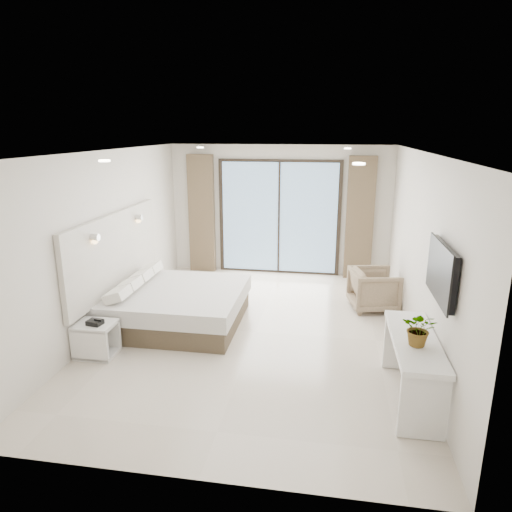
% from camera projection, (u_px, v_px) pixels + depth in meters
% --- Properties ---
extents(ground, '(6.20, 6.20, 0.00)m').
position_uv_depth(ground, '(255.00, 332.00, 6.98)').
color(ground, beige).
rests_on(ground, ground).
extents(room_shell, '(4.62, 6.22, 2.72)m').
position_uv_depth(room_shell, '(251.00, 221.00, 7.29)').
color(room_shell, silver).
rests_on(room_shell, ground).
extents(bed, '(2.03, 1.93, 0.71)m').
position_uv_depth(bed, '(176.00, 305.00, 7.23)').
color(bed, brown).
rests_on(bed, ground).
extents(nightstand, '(0.52, 0.43, 0.47)m').
position_uv_depth(nightstand, '(96.00, 339.00, 6.20)').
color(nightstand, white).
rests_on(nightstand, ground).
extents(phone, '(0.22, 0.18, 0.06)m').
position_uv_depth(phone, '(95.00, 322.00, 6.08)').
color(phone, black).
rests_on(phone, nightstand).
extents(console_desk, '(0.49, 1.56, 0.77)m').
position_uv_depth(console_desk, '(413.00, 355.00, 5.10)').
color(console_desk, white).
rests_on(console_desk, ground).
extents(plant, '(0.45, 0.47, 0.30)m').
position_uv_depth(plant, '(419.00, 332.00, 4.83)').
color(plant, '#33662D').
rests_on(plant, console_desk).
extents(armchair, '(0.84, 0.87, 0.77)m').
position_uv_depth(armchair, '(374.00, 287.00, 7.79)').
color(armchair, '#92775F').
rests_on(armchair, ground).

